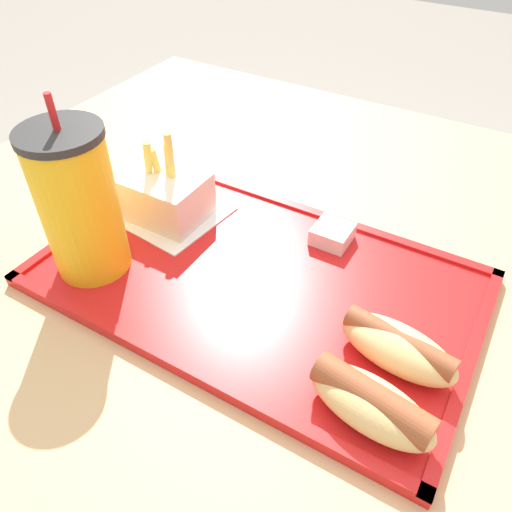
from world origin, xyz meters
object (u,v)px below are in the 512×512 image
Objects in this scene: hot_dog_far at (371,403)px; hot_dog_near at (398,347)px; sauce_cup_mayo at (332,233)px; fries_carton at (168,194)px; soda_cup at (79,203)px.

hot_dog_near is (-0.00, -0.07, -0.00)m from hot_dog_far.
hot_dog_near is 2.74× the size of sauce_cup_mayo.
fries_carton is (0.32, -0.14, 0.01)m from hot_dog_far.
sauce_cup_mayo is (0.12, -0.13, -0.01)m from hot_dog_near.
fries_carton reaches higher than hot_dog_far.
soda_cup is 4.63× the size of sauce_cup_mayo.
hot_dog_far is 0.23m from sauce_cup_mayo.
hot_dog_near is at bearing 132.79° from sauce_cup_mayo.
soda_cup is 1.69× the size of hot_dog_near.
sauce_cup_mayo is at bearing -58.52° from hot_dog_far.
soda_cup is 0.34m from hot_dog_near.
soda_cup is 1.68× the size of hot_dog_far.
hot_dog_near is at bearing 166.63° from fries_carton.
soda_cup is at bearing 82.47° from fries_carton.
hot_dog_far is at bearing 175.59° from soda_cup.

